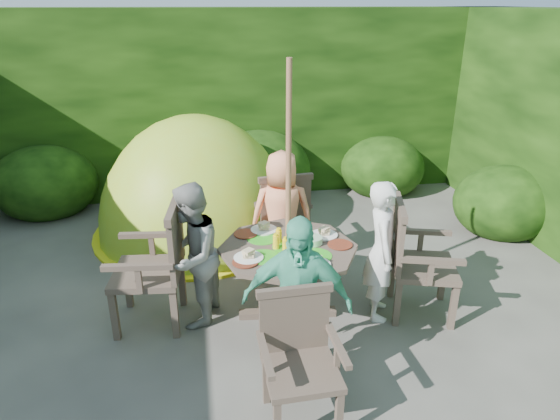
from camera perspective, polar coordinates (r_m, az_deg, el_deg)
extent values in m
plane|color=#484540|center=(4.10, -4.82, -16.22)|extent=(60.00, 60.00, 0.00)
cube|color=black|center=(7.31, -8.02, 12.12)|extent=(9.00, 1.00, 2.50)
cylinder|color=#3D3128|center=(4.34, 0.89, -8.47)|extent=(0.11, 0.11, 0.65)
cube|color=#3D3128|center=(4.50, 0.87, -11.68)|extent=(0.86, 0.19, 0.06)
cube|color=#3D3128|center=(4.50, 0.87, -11.68)|extent=(0.19, 0.86, 0.06)
cylinder|color=#3D3128|center=(4.17, 0.92, -4.45)|extent=(1.30, 1.30, 0.04)
cylinder|color=green|center=(4.00, -1.89, -5.39)|extent=(0.27, 0.27, 0.00)
cylinder|color=green|center=(4.03, 4.08, -5.21)|extent=(0.27, 0.27, 0.00)
cylinder|color=green|center=(4.30, -2.03, -3.24)|extent=(0.27, 0.27, 0.00)
cylinder|color=green|center=(4.33, 3.51, -3.09)|extent=(0.27, 0.27, 0.00)
cylinder|color=green|center=(4.16, 0.92, -4.20)|extent=(0.27, 0.27, 0.00)
cylinder|color=white|center=(4.36, 5.05, -2.85)|extent=(0.24, 0.24, 0.01)
cylinder|color=white|center=(4.44, -1.84, -2.26)|extent=(0.24, 0.24, 0.01)
cylinder|color=white|center=(3.98, -3.62, -5.46)|extent=(0.24, 0.24, 0.01)
cylinder|color=white|center=(3.89, 4.09, -6.21)|extent=(0.24, 0.24, 0.01)
cylinder|color=red|center=(4.21, 6.87, -3.93)|extent=(0.21, 0.21, 0.01)
cylinder|color=red|center=(4.54, 2.23, -1.71)|extent=(0.21, 0.21, 0.01)
cylinder|color=red|center=(4.38, -3.95, -2.72)|extent=(0.21, 0.21, 0.01)
cylinder|color=red|center=(3.92, -3.98, -5.94)|extent=(0.21, 0.21, 0.01)
cylinder|color=red|center=(3.81, 3.43, -6.88)|extent=(0.21, 0.21, 0.01)
cylinder|color=green|center=(4.21, 3.71, -3.45)|extent=(0.17, 0.17, 0.06)
cylinder|color=brown|center=(3.99, 0.96, 1.12)|extent=(0.05, 0.05, 2.20)
cube|color=#3D3128|center=(4.51, 16.13, -6.29)|extent=(0.65, 0.67, 0.05)
cube|color=#3D3128|center=(4.48, 19.20, -10.35)|extent=(0.06, 0.06, 0.44)
cube|color=#3D3128|center=(4.86, 18.10, -7.42)|extent=(0.06, 0.06, 0.44)
cube|color=#3D3128|center=(4.39, 13.26, -10.30)|extent=(0.06, 0.06, 0.44)
cube|color=#3D3128|center=(4.78, 12.67, -7.31)|extent=(0.06, 0.06, 0.44)
cube|color=#3D3128|center=(4.34, 13.26, -2.95)|extent=(0.19, 0.53, 0.52)
cube|color=#3D3128|center=(4.18, 17.00, -5.58)|extent=(0.52, 0.19, 0.04)
cube|color=#3D3128|center=(4.65, 15.89, -2.42)|extent=(0.52, 0.19, 0.04)
cube|color=#3D3128|center=(4.34, -14.94, -7.00)|extent=(0.61, 0.63, 0.05)
cube|color=#3D3128|center=(4.72, -17.00, -8.09)|extent=(0.06, 0.06, 0.46)
cube|color=#3D3128|center=(4.32, -18.39, -11.33)|extent=(0.06, 0.06, 0.46)
cube|color=#3D3128|center=(4.63, -11.14, -8.11)|extent=(0.06, 0.06, 0.46)
cube|color=#3D3128|center=(4.22, -11.94, -11.46)|extent=(0.06, 0.06, 0.46)
cube|color=#3D3128|center=(4.16, -11.79, -3.45)|extent=(0.11, 0.57, 0.55)
cube|color=#3D3128|center=(4.49, -14.56, -2.77)|extent=(0.55, 0.11, 0.04)
cube|color=#3D3128|center=(4.00, -16.00, -6.28)|extent=(0.55, 0.11, 0.04)
cube|color=#3D3128|center=(5.33, -0.04, -0.92)|extent=(0.56, 0.55, 0.05)
cube|color=#3D3128|center=(5.67, 1.52, -1.86)|extent=(0.05, 0.05, 0.42)
cube|color=#3D3128|center=(5.57, -2.81, -2.34)|extent=(0.05, 0.05, 0.42)
cube|color=#3D3128|center=(5.29, 2.88, -3.77)|extent=(0.05, 0.05, 0.42)
cube|color=#3D3128|center=(5.19, -1.76, -4.33)|extent=(0.05, 0.05, 0.42)
cube|color=#3D3128|center=(5.02, 0.66, 0.84)|extent=(0.52, 0.09, 0.50)
cube|color=#3D3128|center=(5.33, 2.65, 1.35)|extent=(0.10, 0.50, 0.04)
cube|color=#3D3128|center=(5.20, -2.81, 0.80)|extent=(0.10, 0.50, 0.04)
cube|color=#3D3128|center=(3.35, 2.47, -18.05)|extent=(0.48, 0.46, 0.04)
cube|color=#3D3128|center=(3.38, 6.77, -22.19)|extent=(0.05, 0.05, 0.38)
cube|color=#3D3128|center=(3.59, -1.60, -18.83)|extent=(0.05, 0.05, 0.38)
cube|color=#3D3128|center=(3.66, 4.81, -17.97)|extent=(0.05, 0.05, 0.38)
cube|color=#3D3128|center=(3.36, 1.66, -12.58)|extent=(0.47, 0.05, 0.45)
cube|color=#3D3128|center=(3.19, -1.70, -16.16)|extent=(0.06, 0.45, 0.04)
cube|color=#3D3128|center=(3.28, 6.62, -15.06)|extent=(0.06, 0.45, 0.04)
imported|color=silver|center=(4.32, 11.59, -4.58)|extent=(0.41, 0.52, 1.24)
imported|color=gray|center=(4.21, -10.06, -5.17)|extent=(0.63, 0.72, 1.25)
imported|color=#FF9769|center=(4.90, 0.22, -0.48)|extent=(0.65, 0.45, 1.27)
imported|color=#51BE99|center=(3.49, 1.92, -10.64)|extent=(0.82, 0.53, 1.30)
ellipsoid|color=#9FB623|center=(6.15, -9.28, -2.29)|extent=(2.92, 2.92, 2.80)
ellipsoid|color=black|center=(5.48, -6.47, -5.38)|extent=(0.88, 0.65, 0.96)
cylinder|color=yellow|center=(6.14, -9.29, -2.15)|extent=(2.45, 2.45, 0.03)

